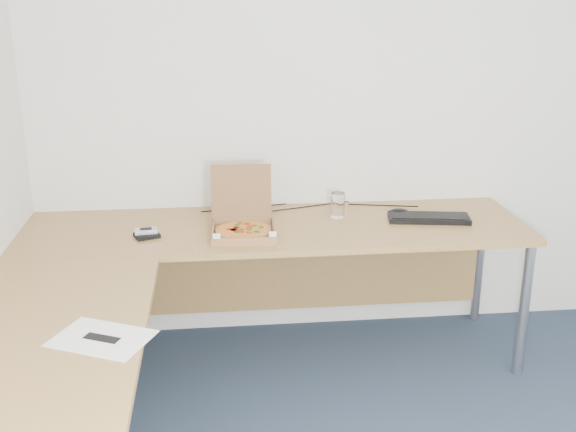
{
  "coord_description": "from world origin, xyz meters",
  "views": [
    {
      "loc": [
        -0.78,
        -1.84,
        1.88
      ],
      "look_at": [
        -0.45,
        1.28,
        0.82
      ],
      "focal_mm": 43.18,
      "sensor_mm": 36.0,
      "label": 1
    }
  ],
  "objects": [
    {
      "name": "phone",
      "position": [
        -1.13,
        1.31,
        0.76
      ],
      "size": [
        0.11,
        0.07,
        0.02
      ],
      "primitive_type": "cube",
      "rotation": [
        0.0,
        0.0,
        0.13
      ],
      "color": "#B2B5BA",
      "rests_on": "wallet"
    },
    {
      "name": "cable_bundle",
      "position": [
        -0.31,
        1.68,
        0.73
      ],
      "size": [
        0.56,
        0.12,
        0.01
      ],
      "primitive_type": null,
      "rotation": [
        0.0,
        0.0,
        0.14
      ],
      "color": "black",
      "rests_on": "desk"
    },
    {
      "name": "paper_sheet",
      "position": [
        -1.19,
        0.32,
        0.73
      ],
      "size": [
        0.39,
        0.34,
        0.0
      ],
      "primitive_type": "cube",
      "rotation": [
        0.0,
        0.0,
        -0.44
      ],
      "color": "white",
      "rests_on": "desk"
    },
    {
      "name": "mouse",
      "position": [
        0.15,
        1.48,
        0.75
      ],
      "size": [
        0.12,
        0.09,
        0.04
      ],
      "primitive_type": "ellipsoid",
      "rotation": [
        0.0,
        0.0,
        0.18
      ],
      "color": "black",
      "rests_on": "desk"
    },
    {
      "name": "desk",
      "position": [
        -0.82,
        0.97,
        0.7
      ],
      "size": [
        2.5,
        2.2,
        0.73
      ],
      "color": "#AC8044",
      "rests_on": "ground"
    },
    {
      "name": "keyboard",
      "position": [
        0.28,
        1.4,
        0.74
      ],
      "size": [
        0.43,
        0.21,
        0.03
      ],
      "primitive_type": "cube",
      "rotation": [
        0.0,
        0.0,
        -0.17
      ],
      "color": "black",
      "rests_on": "desk"
    },
    {
      "name": "wallet",
      "position": [
        -1.12,
        1.3,
        0.74
      ],
      "size": [
        0.14,
        0.13,
        0.02
      ],
      "primitive_type": "cube",
      "rotation": [
        0.0,
        0.0,
        0.38
      ],
      "color": "black",
      "rests_on": "desk"
    },
    {
      "name": "room_shell",
      "position": [
        0.0,
        0.0,
        1.25
      ],
      "size": [
        3.5,
        3.5,
        2.5
      ],
      "primitive_type": null,
      "color": "silver",
      "rests_on": "ground"
    },
    {
      "name": "drinking_glass",
      "position": [
        -0.17,
        1.5,
        0.79
      ],
      "size": [
        0.07,
        0.07,
        0.13
      ],
      "primitive_type": "cylinder",
      "color": "white",
      "rests_on": "desk"
    },
    {
      "name": "pizza_box",
      "position": [
        -0.66,
        1.3,
        0.77
      ],
      "size": [
        0.3,
        0.35,
        0.3
      ],
      "rotation": [
        0.0,
        0.0,
        -0.05
      ],
      "color": "#97673F",
      "rests_on": "desk"
    }
  ]
}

